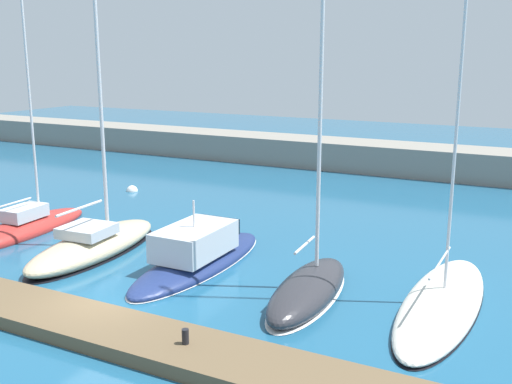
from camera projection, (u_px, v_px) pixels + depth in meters
ground_plane at (106, 311)px, 20.07m from camera, size 120.00×120.00×0.00m
dock_pier at (75, 321)px, 18.81m from camera, size 26.75×2.35×0.44m
breakwater_seawall at (366, 156)px, 44.30m from camera, size 108.00×3.93×2.04m
sailboat_red_nearest at (23, 228)px, 28.79m from camera, size 2.86×8.37×15.42m
sailboat_sand_second at (94, 243)px, 25.82m from camera, size 3.19×8.15×14.81m
motorboat_navy_third at (199, 256)px, 24.33m from camera, size 2.58×8.81×3.11m
sailboat_charcoal_fourth at (308, 289)px, 21.12m from camera, size 2.43×6.53×10.71m
sailboat_ivory_fifth at (442, 301)px, 20.34m from camera, size 2.45×9.49×19.57m
mooring_buoy_white at (132, 191)px, 37.58m from camera, size 0.71×0.71×0.71m
dock_bollard at (185, 336)px, 16.85m from camera, size 0.20×0.20×0.44m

